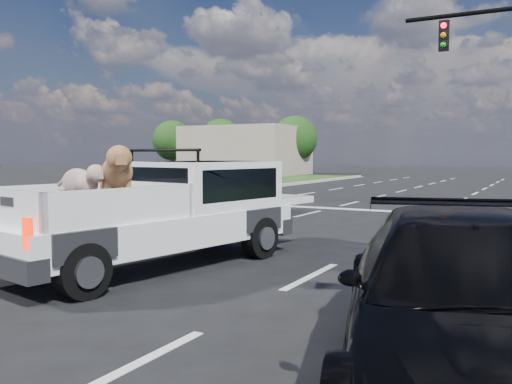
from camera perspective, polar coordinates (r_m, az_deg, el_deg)
ground at (r=9.24m, az=-4.33°, el=-7.70°), size 160.00×160.00×0.00m
road_markings at (r=15.09m, az=9.40°, el=-3.15°), size 17.75×60.00×0.01m
grass_median_left at (r=21.40m, az=-21.64°, el=-1.17°), size 5.00×60.00×0.10m
curb_left at (r=19.58m, az=-17.06°, el=-1.46°), size 0.15×60.00×0.14m
building_left at (r=50.21m, az=-1.06°, el=4.37°), size 10.00×8.00×4.40m
tree_far_a at (r=57.45m, az=-8.78°, el=5.37°), size 4.20×4.20×5.40m
tree_far_b at (r=54.01m, az=-3.70°, el=5.49°), size 4.20×4.20×5.40m
tree_far_c at (r=50.18m, az=4.07°, el=5.61°), size 4.20×4.20×5.40m
pickup_truck at (r=9.18m, az=-9.92°, el=-1.92°), size 2.82×5.50×1.96m
silver_sedan at (r=16.21m, az=-3.97°, el=-0.00°), size 1.82×4.39×1.49m
black_coupe at (r=4.66m, az=21.41°, el=-10.83°), size 3.16×5.17×1.40m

